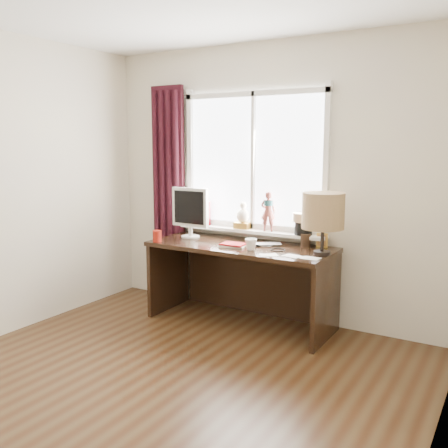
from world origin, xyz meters
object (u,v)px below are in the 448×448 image
Objects in this scene: laptop at (265,244)px; mug at (251,244)px; table_lamp at (323,212)px; desk at (245,268)px; monitor at (190,209)px; red_cup at (157,236)px.

mug reaches higher than laptop.
laptop is 0.56× the size of table_lamp.
desk is 3.47× the size of monitor.
laptop is at bearing 1.41° from monitor.
laptop is at bearing -4.14° from desk.
laptop is 0.86m from monitor.
table_lamp reaches higher than desk.
desk is at bearing 172.18° from table_lamp.
mug is 0.85m from monitor.
red_cup is 0.43m from monitor.
red_cup reaches higher than mug.
desk is at bearing 126.93° from mug.
table_lamp is (0.78, -0.11, 0.61)m from desk.
monitor is at bearing 67.46° from red_cup.
monitor is at bearing 177.02° from table_lamp.
desk is (0.74, 0.38, -0.30)m from red_cup.
mug is 0.22× the size of monitor.
table_lamp reaches higher than mug.
laptop is at bearing 20.82° from red_cup.
mug is 0.06× the size of desk.
table_lamp is (1.52, 0.27, 0.31)m from red_cup.
desk is at bearing 3.37° from monitor.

